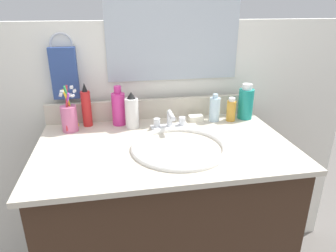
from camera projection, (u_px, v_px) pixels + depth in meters
name	position (u px, v px, depth m)	size (l,w,h in m)	color
vanity_cabinet	(165.00, 235.00, 1.34)	(0.92, 0.55, 0.85)	#382316
countertop	(164.00, 145.00, 1.18)	(0.96, 0.60, 0.02)	beige
backsplash	(154.00, 108.00, 1.42)	(0.96, 0.02, 0.09)	beige
back_wall	(153.00, 153.00, 1.57)	(2.06, 0.04, 1.30)	white
mirror_panel	(174.00, 16.00, 1.32)	(0.60, 0.01, 0.56)	#B2BCC6
towel_ring	(61.00, 44.00, 1.28)	(0.10, 0.10, 0.01)	silver
hand_towel	(64.00, 73.00, 1.31)	(0.11, 0.04, 0.22)	#334C8C
sink_basin	(179.00, 156.00, 1.14)	(0.36, 0.36, 0.11)	white
faucet	(170.00, 123.00, 1.30)	(0.16, 0.10, 0.08)	silver
bottle_mouthwash_teal	(246.00, 103.00, 1.40)	(0.07, 0.07, 0.16)	teal
bottle_soap_pink	(119.00, 108.00, 1.33)	(0.06, 0.06, 0.17)	#D8338C
bottle_lotion_white	(132.00, 112.00, 1.30)	(0.06, 0.06, 0.16)	white
bottle_gel_clear	(215.00, 109.00, 1.38)	(0.05, 0.05, 0.13)	silver
bottle_spray_red	(86.00, 107.00, 1.31)	(0.04, 0.04, 0.19)	red
bottle_oil_amber	(231.00, 110.00, 1.38)	(0.04, 0.04, 0.11)	gold
cup_pink	(69.00, 117.00, 1.26)	(0.07, 0.08, 0.20)	#D16693
soap_bar	(196.00, 118.00, 1.39)	(0.06, 0.04, 0.02)	white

